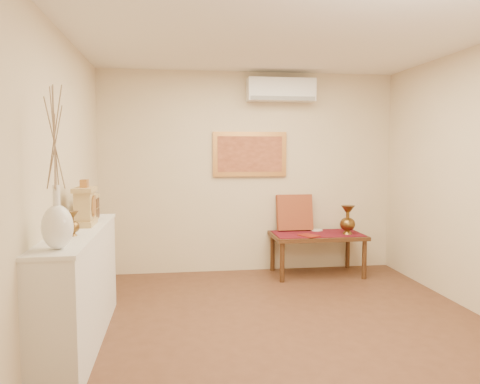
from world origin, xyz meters
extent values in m
plane|color=brown|center=(0.00, 0.00, 0.00)|extent=(4.50, 4.50, 0.00)
plane|color=white|center=(0.00, 0.00, 2.70)|extent=(4.50, 4.50, 0.00)
cube|color=beige|center=(0.00, 2.25, 1.35)|extent=(4.00, 0.02, 2.70)
cube|color=beige|center=(0.00, -2.25, 1.35)|extent=(4.00, 0.02, 2.70)
cube|color=beige|center=(-2.00, 0.00, 1.35)|extent=(0.02, 4.50, 2.70)
cube|color=maroon|center=(0.85, 1.88, 0.55)|extent=(1.14, 0.59, 0.01)
cylinder|color=white|center=(0.91, 2.09, 0.56)|extent=(0.16, 0.16, 0.01)
cube|color=maroon|center=(0.68, 1.69, 0.56)|extent=(0.28, 0.31, 0.01)
cube|color=maroon|center=(0.61, 2.15, 0.80)|extent=(0.49, 0.20, 0.50)
cube|color=white|center=(-1.82, 0.00, 0.47)|extent=(0.35, 2.00, 0.95)
cube|color=white|center=(-1.82, 0.00, 0.96)|extent=(0.37, 2.02, 0.03)
cube|color=tan|center=(-1.81, 0.25, 1.00)|extent=(0.16, 0.36, 0.05)
cube|color=tan|center=(-1.81, 0.25, 1.16)|extent=(0.14, 0.30, 0.25)
cylinder|color=beige|center=(-1.73, 0.25, 1.16)|extent=(0.01, 0.17, 0.17)
cylinder|color=#B37639|center=(-1.73, 0.25, 1.16)|extent=(0.01, 0.19, 0.19)
cube|color=tan|center=(-1.81, 0.25, 1.30)|extent=(0.17, 0.34, 0.04)
cube|color=#B37639|center=(-1.81, 0.25, 1.35)|extent=(0.06, 0.11, 0.07)
cube|color=tan|center=(-1.83, 0.63, 1.09)|extent=(0.15, 0.20, 0.22)
cube|color=#472915|center=(-1.76, 0.63, 1.04)|extent=(0.01, 0.17, 0.09)
cube|color=#472915|center=(-1.76, 0.63, 1.14)|extent=(0.01, 0.17, 0.09)
cube|color=tan|center=(-1.83, 0.63, 1.21)|extent=(0.16, 0.21, 0.02)
cube|color=#472915|center=(0.85, 1.88, 0.53)|extent=(1.20, 0.70, 0.05)
cylinder|color=#472915|center=(0.31, 1.59, 0.25)|extent=(0.06, 0.06, 0.50)
cylinder|color=#472915|center=(1.39, 1.59, 0.25)|extent=(0.06, 0.06, 0.50)
cylinder|color=#472915|center=(0.31, 2.17, 0.25)|extent=(0.06, 0.06, 0.50)
cylinder|color=#472915|center=(1.39, 2.17, 0.25)|extent=(0.06, 0.06, 0.50)
cube|color=#B37639|center=(0.00, 2.23, 1.60)|extent=(1.00, 0.05, 0.60)
cube|color=#B86440|center=(0.00, 2.20, 1.60)|extent=(0.88, 0.01, 0.48)
cube|color=white|center=(0.40, 2.12, 2.45)|extent=(0.90, 0.24, 0.30)
cube|color=gray|center=(0.40, 2.00, 2.33)|extent=(0.86, 0.02, 0.05)
camera|label=1|loc=(-1.02, -4.03, 1.64)|focal=35.00mm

